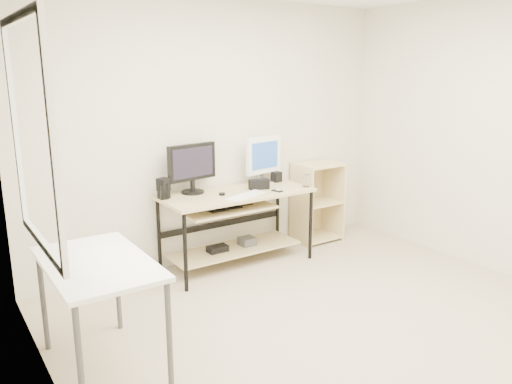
{
  "coord_description": "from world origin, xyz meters",
  "views": [
    {
      "loc": [
        -2.49,
        -2.36,
        1.9
      ],
      "look_at": [
        -0.01,
        1.3,
        0.82
      ],
      "focal_mm": 35.0,
      "sensor_mm": 36.0,
      "label": 1
    }
  ],
  "objects": [
    {
      "name": "side_table",
      "position": [
        -1.68,
        0.6,
        0.67
      ],
      "size": [
        0.6,
        1.0,
        0.75
      ],
      "color": "white",
      "rests_on": "ground"
    },
    {
      "name": "audio_controller",
      "position": [
        -0.7,
        1.79,
        0.82
      ],
      "size": [
        0.08,
        0.05,
        0.15
      ],
      "primitive_type": "cube",
      "rotation": [
        0.0,
        0.0,
        -0.08
      ],
      "color": "black",
      "rests_on": "desk"
    },
    {
      "name": "black_monitor",
      "position": [
        -0.38,
        1.86,
        1.02
      ],
      "size": [
        0.52,
        0.22,
        0.48
      ],
      "rotation": [
        0.0,
        0.0,
        0.16
      ],
      "color": "black",
      "rests_on": "desk"
    },
    {
      "name": "mouse",
      "position": [
        0.36,
        1.47,
        0.77
      ],
      "size": [
        0.09,
        0.11,
        0.03
      ],
      "primitive_type": "ellipsoid",
      "rotation": [
        0.0,
        0.0,
        -0.25
      ],
      "color": "#AFAFB4",
      "rests_on": "desk"
    },
    {
      "name": "white_imac",
      "position": [
        0.45,
        1.85,
        1.03
      ],
      "size": [
        0.46,
        0.15,
        0.49
      ],
      "rotation": [
        0.0,
        0.0,
        0.17
      ],
      "color": "silver",
      "rests_on": "desk"
    },
    {
      "name": "speaker_left",
      "position": [
        -0.69,
        1.82,
        0.85
      ],
      "size": [
        0.13,
        0.13,
        0.19
      ],
      "rotation": [
        0.0,
        0.0,
        0.43
      ],
      "color": "black",
      "rests_on": "desk"
    },
    {
      "name": "volume_puck",
      "position": [
        -0.18,
        1.63,
        0.76
      ],
      "size": [
        0.07,
        0.07,
        0.02
      ],
      "primitive_type": "cylinder",
      "rotation": [
        0.0,
        0.0,
        0.17
      ],
      "color": "black",
      "rests_on": "desk"
    },
    {
      "name": "room",
      "position": [
        -0.14,
        0.04,
        1.32
      ],
      "size": [
        4.01,
        4.01,
        2.62
      ],
      "color": "#B8A88E",
      "rests_on": "ground"
    },
    {
      "name": "coaster",
      "position": [
        0.7,
        1.44,
        0.75
      ],
      "size": [
        0.09,
        0.09,
        0.01
      ],
      "primitive_type": "cylinder",
      "rotation": [
        0.0,
        0.0,
        0.13
      ],
      "color": "olive",
      "rests_on": "desk"
    },
    {
      "name": "shelf_unit",
      "position": [
        1.15,
        1.82,
        0.45
      ],
      "size": [
        0.5,
        0.4,
        0.9
      ],
      "color": "beige",
      "rests_on": "ground"
    },
    {
      "name": "desk",
      "position": [
        -0.03,
        1.66,
        0.54
      ],
      "size": [
        1.5,
        0.65,
        0.75
      ],
      "color": "tan",
      "rests_on": "ground"
    },
    {
      "name": "keyboard",
      "position": [
        -0.03,
        1.45,
        0.76
      ],
      "size": [
        0.48,
        0.28,
        0.02
      ],
      "primitive_type": "cube",
      "rotation": [
        0.0,
        0.0,
        0.34
      ],
      "color": "white",
      "rests_on": "desk"
    },
    {
      "name": "speaker_right",
      "position": [
        0.6,
        1.82,
        0.8
      ],
      "size": [
        0.1,
        0.1,
        0.11
      ],
      "primitive_type": "cube",
      "rotation": [
        0.0,
        0.0,
        0.15
      ],
      "color": "black",
      "rests_on": "desk"
    },
    {
      "name": "center_speaker",
      "position": [
        0.25,
        1.64,
        0.8
      ],
      "size": [
        0.21,
        0.13,
        0.1
      ],
      "primitive_type": "cube",
      "rotation": [
        0.0,
        0.0,
        -0.25
      ],
      "color": "black",
      "rests_on": "desk"
    },
    {
      "name": "smartphone",
      "position": [
        0.35,
        1.46,
        0.75
      ],
      "size": [
        0.08,
        0.12,
        0.01
      ],
      "primitive_type": "cube",
      "rotation": [
        0.0,
        0.0,
        0.24
      ],
      "color": "black",
      "rests_on": "desk"
    },
    {
      "name": "drinking_glass",
      "position": [
        0.7,
        1.44,
        0.82
      ],
      "size": [
        0.07,
        0.07,
        0.12
      ],
      "primitive_type": "cylinder",
      "rotation": [
        0.0,
        0.0,
        0.13
      ],
      "color": "white",
      "rests_on": "coaster"
    }
  ]
}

